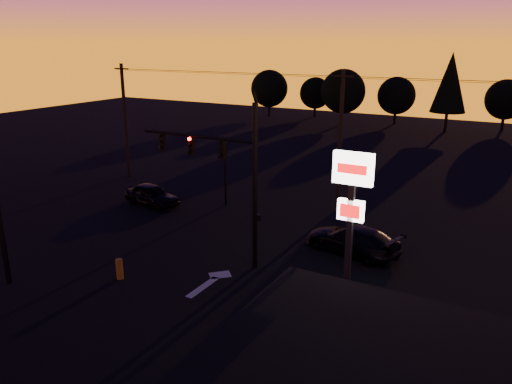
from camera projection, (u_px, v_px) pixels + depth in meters
ground at (180, 294)px, 21.85m from camera, size 120.00×120.00×0.00m
lane_arrow at (211, 281)px, 23.00m from camera, size 1.20×3.10×0.01m
traffic_signal_mast at (226, 165)px, 23.80m from camera, size 6.79×0.52×8.58m
secondary_signal at (225, 164)px, 32.95m from camera, size 0.30×0.31×4.35m
pylon_sign at (351, 202)px, 18.40m from camera, size 1.50×0.28×6.80m
utility_pole_0 at (125, 120)px, 39.71m from camera, size 1.40×0.26×9.00m
utility_pole_1 at (340, 142)px, 31.28m from camera, size 1.40×0.26×9.00m
power_wires at (343, 77)px, 30.13m from camera, size 36.00×1.22×0.07m
bollard at (120, 269)px, 23.13m from camera, size 0.33×0.33×0.98m
tree_0 at (269, 89)px, 72.73m from camera, size 5.36×5.36×6.74m
tree_1 at (315, 93)px, 72.61m from camera, size 4.54×4.54×5.71m
tree_2 at (343, 91)px, 65.35m from camera, size 5.77×5.78×7.26m
tree_3 at (396, 96)px, 66.06m from camera, size 4.95×4.95×6.22m
tree_4 at (450, 82)px, 59.65m from camera, size 4.18×4.18×9.50m
tree_5 at (506, 100)px, 61.64m from camera, size 4.95×4.95×6.22m
car_left at (152, 195)px, 33.57m from camera, size 4.38×2.27×1.42m
car_right at (352, 240)px, 25.85m from camera, size 5.45×3.20×1.48m
suv_parked at (442, 381)px, 15.25m from camera, size 2.92×4.86×1.26m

